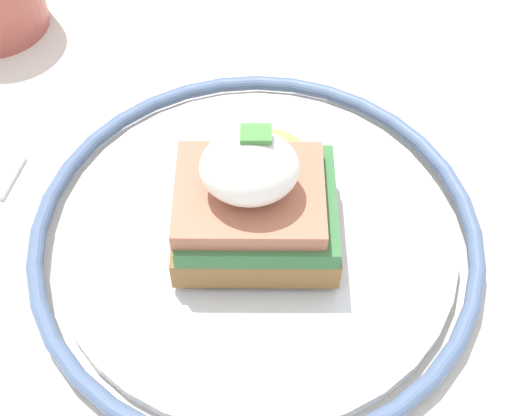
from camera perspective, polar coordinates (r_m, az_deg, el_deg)
dining_table at (r=0.52m, az=-2.39°, el=-11.00°), size 0.94×0.88×0.72m
plate at (r=0.43m, az=-0.00°, el=-2.20°), size 0.27×0.27×0.02m
sandwich at (r=0.40m, az=-0.14°, el=0.63°), size 0.09×0.12×0.08m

